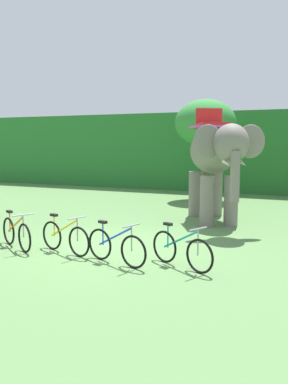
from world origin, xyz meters
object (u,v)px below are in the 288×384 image
(tree_center_right, at_px, (205,123))
(elephant, at_px, (215,155))
(bike_orange, at_px, (16,233))
(bike_yellow, at_px, (65,237))
(bike_teal, at_px, (181,250))
(bike_blue, at_px, (116,246))

(tree_center_right, height_order, elephant, tree_center_right)
(bike_orange, relative_size, bike_yellow, 0.93)
(elephant, bearing_deg, bike_yellow, -115.59)
(bike_orange, distance_m, bike_teal, 4.25)
(tree_center_right, bearing_deg, bike_teal, -78.09)
(elephant, bearing_deg, bike_orange, -126.26)
(bike_orange, xyz_separation_m, bike_yellow, (1.36, 0.11, 0.00))
(elephant, distance_m, bike_blue, 5.70)
(bike_orange, distance_m, bike_blue, 2.87)
(bike_yellow, relative_size, bike_teal, 1.05)
(bike_blue, bearing_deg, elephant, 80.37)
(tree_center_right, height_order, bike_blue, tree_center_right)
(elephant, relative_size, bike_blue, 2.49)
(bike_yellow, bearing_deg, bike_blue, -11.11)
(tree_center_right, bearing_deg, bike_yellow, -94.08)
(tree_center_right, distance_m, bike_orange, 10.99)
(tree_center_right, relative_size, bike_teal, 2.91)
(bike_teal, bearing_deg, elephant, 95.42)
(bike_orange, xyz_separation_m, bike_teal, (4.24, 0.11, 0.00))
(elephant, distance_m, bike_teal, 5.37)
(bike_orange, height_order, bike_teal, same)
(bike_yellow, bearing_deg, tree_center_right, 85.92)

